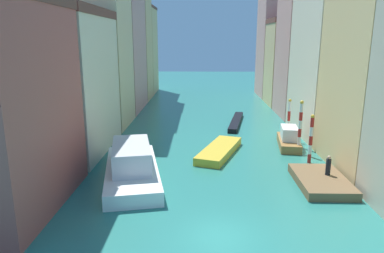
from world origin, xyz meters
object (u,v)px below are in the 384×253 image
object	(u,v)px
person_on_dock	(328,166)
mooring_pole_0	(311,138)
motorboat_0	(289,139)
waterfront_dock	(321,181)
vaporetto_white	(132,166)
mooring_pole_3	(289,119)
motorboat_1	(219,150)
gondola_black	(236,122)
mooring_pole_1	(300,127)
mooring_pole_2	(300,127)

from	to	relation	value
person_on_dock	mooring_pole_0	world-z (taller)	mooring_pole_0
motorboat_0	waterfront_dock	bearing A→B (deg)	-89.59
waterfront_dock	motorboat_0	xyz separation A→B (m)	(-0.07, 9.70, 0.47)
vaporetto_white	motorboat_0	world-z (taller)	vaporetto_white
mooring_pole_3	motorboat_1	xyz separation A→B (m)	(-7.52, -5.09, -1.90)
person_on_dock	vaporetto_white	world-z (taller)	vaporetto_white
vaporetto_white	gondola_black	distance (m)	20.97
mooring_pole_0	gondola_black	distance (m)	15.50
mooring_pole_1	mooring_pole_3	world-z (taller)	mooring_pole_1
vaporetto_white	motorboat_1	size ratio (longest dim) A/B	1.36
gondola_black	motorboat_0	world-z (taller)	motorboat_0
waterfront_dock	gondola_black	xyz separation A→B (m)	(-4.36, 19.47, -0.05)
mooring_pole_3	motorboat_0	distance (m)	2.95
person_on_dock	motorboat_1	bearing A→B (deg)	139.06
mooring_pole_2	person_on_dock	bearing A→B (deg)	-91.75
person_on_dock	motorboat_0	bearing A→B (deg)	94.10
person_on_dock	mooring_pole_2	world-z (taller)	mooring_pole_2
mooring_pole_3	vaporetto_white	world-z (taller)	mooring_pole_3
motorboat_0	mooring_pole_3	bearing A→B (deg)	78.76
mooring_pole_3	person_on_dock	bearing A→B (deg)	-89.21
mooring_pole_0	vaporetto_white	size ratio (longest dim) A/B	0.39
mooring_pole_0	vaporetto_white	bearing A→B (deg)	-164.79
person_on_dock	mooring_pole_0	size ratio (longest dim) A/B	0.35
mooring_pole_0	vaporetto_white	xyz separation A→B (m)	(-14.67, -3.99, -1.14)
mooring_pole_0	motorboat_1	xyz separation A→B (m)	(-7.66, 2.22, -1.84)
mooring_pole_2	motorboat_1	xyz separation A→B (m)	(-7.96, -2.32, -1.72)
waterfront_dock	mooring_pole_3	distance (m)	12.38
waterfront_dock	mooring_pole_0	size ratio (longest dim) A/B	1.35
vaporetto_white	motorboat_1	xyz separation A→B (m)	(7.01, 6.21, -0.69)
mooring_pole_0	mooring_pole_2	distance (m)	4.56
mooring_pole_1	vaporetto_white	xyz separation A→B (m)	(-14.45, -6.70, -1.51)
waterfront_dock	person_on_dock	bearing A→B (deg)	37.63
vaporetto_white	gondola_black	size ratio (longest dim) A/B	1.10
motorboat_1	mooring_pole_0	bearing A→B (deg)	-16.18
person_on_dock	motorboat_0	size ratio (longest dim) A/B	0.26
mooring_pole_0	gondola_black	world-z (taller)	mooring_pole_0
mooring_pole_0	vaporetto_white	distance (m)	15.24
motorboat_0	motorboat_1	world-z (taller)	motorboat_0
waterfront_dock	mooring_pole_1	world-z (taller)	mooring_pole_1
waterfront_dock	mooring_pole_1	xyz separation A→B (m)	(0.36, 7.62, 2.25)
person_on_dock	mooring_pole_3	distance (m)	11.80
motorboat_0	mooring_pole_1	bearing A→B (deg)	-78.48
mooring_pole_1	gondola_black	xyz separation A→B (m)	(-4.72, 11.85, -2.29)
motorboat_1	mooring_pole_2	bearing A→B (deg)	16.27
motorboat_1	mooring_pole_1	bearing A→B (deg)	3.78
mooring_pole_0	motorboat_0	bearing A→B (deg)	97.56
gondola_black	waterfront_dock	bearing A→B (deg)	-77.38
mooring_pole_0	person_on_dock	bearing A→B (deg)	-89.68
mooring_pole_2	vaporetto_white	size ratio (longest dim) A/B	0.36
waterfront_dock	motorboat_1	size ratio (longest dim) A/B	0.71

